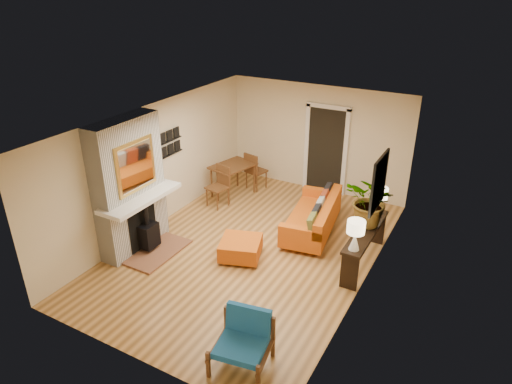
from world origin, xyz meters
TOP-DOWN VIEW (x-y plane):
  - room_shell at (0.60, 2.63)m, footprint 6.50×6.50m
  - fireplace at (-2.00, -1.00)m, footprint 1.09×1.68m
  - sofa at (0.84, 1.21)m, footprint 1.15×2.10m
  - ottoman at (-0.02, -0.36)m, footprint 0.93×0.93m
  - blue_chair at (1.33, -2.55)m, footprint 0.86×0.84m
  - dining_table at (-1.51, 1.91)m, footprint 1.03×1.81m
  - console_table at (2.07, 0.55)m, footprint 0.34×1.85m
  - lamp_near at (2.07, -0.18)m, footprint 0.30×0.30m
  - lamp_far at (2.07, 1.27)m, footprint 0.30×0.30m
  - houseplant at (2.06, 0.75)m, footprint 1.04×0.95m

SIDE VIEW (x-z plane):
  - ottoman at x=-0.02m, z-range 0.03..0.40m
  - sofa at x=0.84m, z-range -0.05..0.74m
  - blue_chair at x=1.33m, z-range 0.03..0.81m
  - console_table at x=2.07m, z-range 0.21..0.94m
  - dining_table at x=-1.51m, z-range 0.15..1.10m
  - lamp_near at x=2.07m, z-range 0.79..1.33m
  - lamp_far at x=2.07m, z-range 0.79..1.33m
  - houseplant at x=2.06m, z-range 0.72..1.71m
  - room_shell at x=0.60m, z-range -2.01..4.49m
  - fireplace at x=-2.00m, z-range -0.06..2.54m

